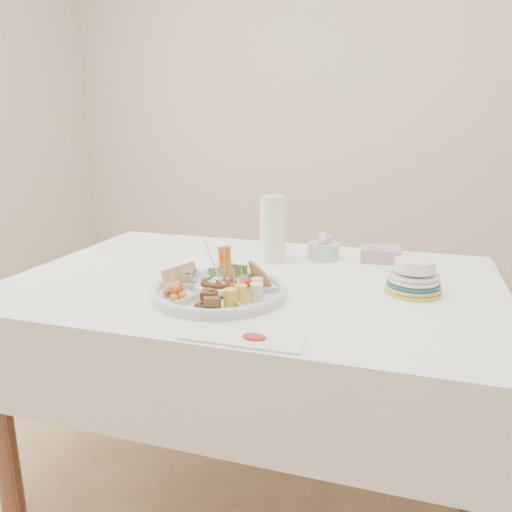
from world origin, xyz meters
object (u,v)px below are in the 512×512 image
(dining_table, at_px, (254,385))
(thermos, at_px, (273,228))
(party_tray, at_px, (219,289))
(plate_stack, at_px, (414,276))

(dining_table, bearing_deg, thermos, 90.30)
(party_tray, bearing_deg, dining_table, 76.30)
(dining_table, distance_m, thermos, 0.55)
(thermos, distance_m, plate_stack, 0.54)
(dining_table, relative_size, thermos, 6.37)
(party_tray, bearing_deg, plate_stack, 19.98)
(dining_table, height_order, party_tray, party_tray)
(dining_table, xyz_separation_m, party_tray, (-0.05, -0.19, 0.40))
(party_tray, bearing_deg, thermos, 83.74)
(thermos, height_order, plate_stack, thermos)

